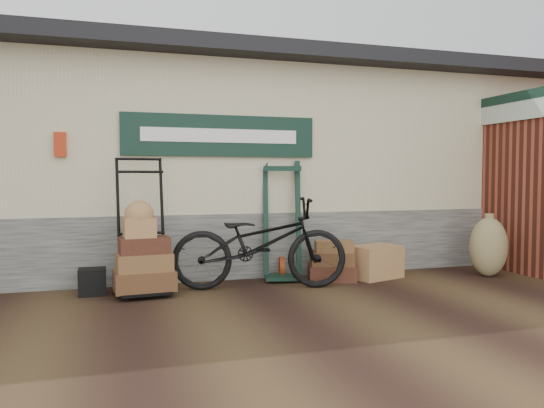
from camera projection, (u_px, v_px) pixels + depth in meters
The scene contains 10 objects.
ground at pixel (263, 294), 6.33m from camera, with size 80.00×80.00×0.00m, color black.
station_building at pixel (217, 164), 8.85m from camera, with size 14.40×4.10×3.20m.
brick_outbuilding at pixel (514, 183), 8.79m from camera, with size 1.71×4.51×2.62m.
porter_trolley at pixel (142, 224), 6.35m from camera, with size 0.84×0.63×1.67m, color black, non-canonical shape.
green_barrow at pixel (282, 220), 7.23m from camera, with size 0.58×0.49×1.62m, color black, non-canonical shape.
suitcase_stack at pixel (332, 260), 7.14m from camera, with size 0.62×0.39×0.55m, color #381C12, non-canonical shape.
wicker_hamper at pixel (375, 262), 7.35m from camera, with size 0.69×0.45×0.45m, color olive.
black_trunk at pixel (92, 282), 6.29m from camera, with size 0.32×0.27×0.32m, color black.
bicycle at pixel (260, 238), 6.62m from camera, with size 2.18×0.76×1.27m, color black.
burlap_sack_left at pixel (489, 247), 7.45m from camera, with size 0.52×0.44×0.83m, color olive.
Camera 1 is at (-1.75, -6.01, 1.41)m, focal length 35.00 mm.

